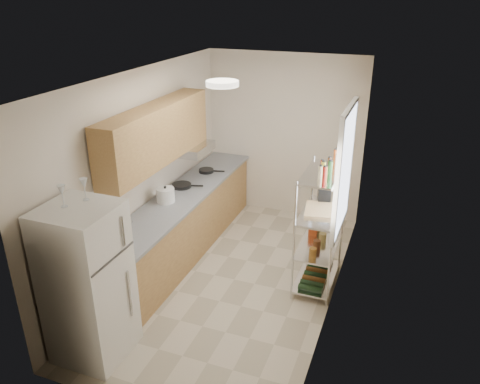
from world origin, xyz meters
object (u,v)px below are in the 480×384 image
object	(u,v)px
rice_cooker	(166,195)
cutting_board	(320,210)
frying_pan_large	(182,185)
espresso_machine	(325,191)
refrigerator	(88,284)

from	to	relation	value
rice_cooker	cutting_board	xyz separation A→B (m)	(1.98, 0.20, 0.03)
frying_pan_large	espresso_machine	world-z (taller)	espresso_machine
rice_cooker	cutting_board	size ratio (longest dim) A/B	0.52
refrigerator	espresso_machine	size ratio (longest dim) A/B	6.11
rice_cooker	frying_pan_large	bearing A→B (deg)	93.39
cutting_board	rice_cooker	bearing A→B (deg)	-174.28
frying_pan_large	cutting_board	distance (m)	2.04
refrigerator	frying_pan_large	bearing A→B (deg)	93.89
frying_pan_large	cutting_board	bearing A→B (deg)	-26.20
cutting_board	espresso_machine	xyz separation A→B (m)	(-0.02, 0.32, 0.12)
frying_pan_large	cutting_board	size ratio (longest dim) A/B	0.60
rice_cooker	cutting_board	distance (m)	1.99
refrigerator	espresso_machine	bearing A→B (deg)	51.62
refrigerator	rice_cooker	world-z (taller)	refrigerator
frying_pan_large	cutting_board	xyz separation A→B (m)	(2.01, -0.31, 0.10)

